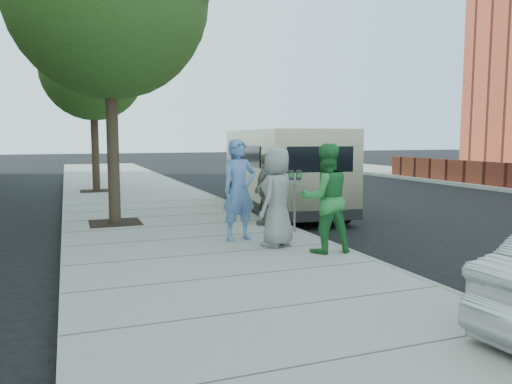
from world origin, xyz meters
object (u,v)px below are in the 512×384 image
person_gray_shirt (277,197)px  person_striped_polo (267,189)px  parking_meter (295,187)px  person_officer (239,190)px  person_green_shirt (325,198)px  van (281,169)px  tree_far (94,65)px

person_gray_shirt → person_striped_polo: bearing=-147.0°
parking_meter → person_officer: size_ratio=0.67×
person_officer → person_green_shirt: person_officer is taller
parking_meter → person_gray_shirt: bearing=-107.0°
parking_meter → person_striped_polo: bearing=124.0°
van → person_striped_polo: (-1.50, -2.57, -0.28)m
van → person_gray_shirt: 5.23m
tree_far → parking_meter: 11.40m
parking_meter → person_green_shirt: (-0.32, -1.93, -0.00)m
person_gray_shirt → person_striped_polo: 2.29m
person_officer → van: bearing=45.0°
van → person_gray_shirt: bearing=-108.0°
parking_meter → tree_far: bearing=130.4°
person_gray_shirt → van: bearing=-154.4°
tree_far → person_gray_shirt: size_ratio=3.49×
van → person_green_shirt: van is taller
person_striped_polo → person_gray_shirt: bearing=34.8°
person_officer → parking_meter: bearing=4.3°
van → person_officer: 4.81m
tree_far → person_officer: (2.10, -10.56, -3.73)m
tree_far → parking_meter: size_ratio=4.84×
van → person_green_shirt: bearing=-99.3°
van → person_officer: van is taller
parking_meter → person_officer: (-1.41, -0.39, 0.04)m
person_striped_polo → van: bearing=-158.3°
person_gray_shirt → parking_meter: bearing=-168.2°
person_striped_polo → tree_far: bearing=-108.3°
van → person_green_shirt: (-1.59, -5.54, -0.15)m
person_striped_polo → person_green_shirt: bearing=50.4°
person_gray_shirt → person_striped_polo: size_ratio=1.11×
parking_meter → van: size_ratio=0.20×
van → person_striped_polo: van is taller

